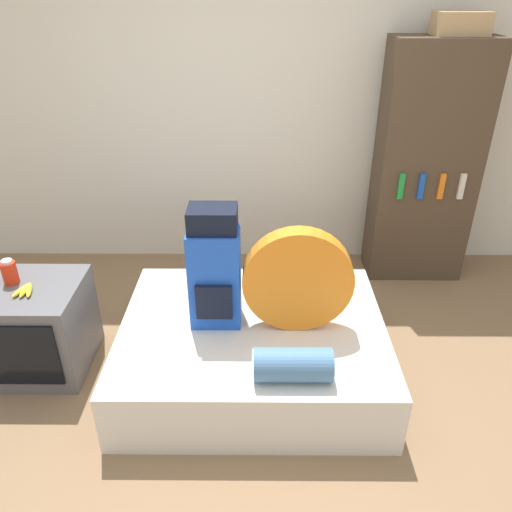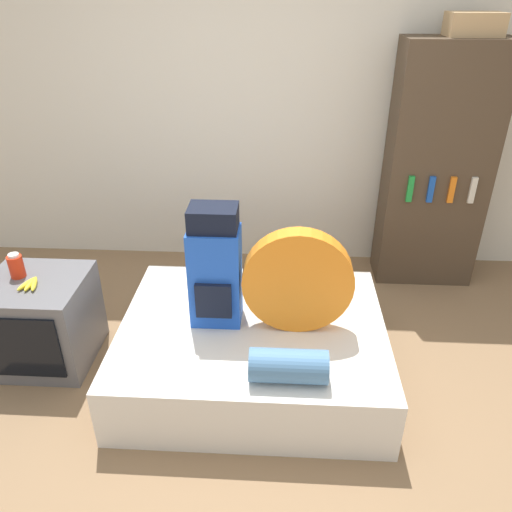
# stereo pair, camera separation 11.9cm
# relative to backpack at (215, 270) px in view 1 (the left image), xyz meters

# --- Properties ---
(ground_plane) EXTENTS (16.00, 16.00, 0.00)m
(ground_plane) POSITION_rel_backpack_xyz_m (0.18, -0.47, -0.72)
(ground_plane) COLOR #846647
(wall_back) EXTENTS (8.00, 0.05, 2.60)m
(wall_back) POSITION_rel_backpack_xyz_m (0.18, 1.50, 0.58)
(wall_back) COLOR silver
(wall_back) RESTS_ON ground_plane
(bed) EXTENTS (1.54, 1.25, 0.37)m
(bed) POSITION_rel_backpack_xyz_m (0.21, -0.03, -0.53)
(bed) COLOR silver
(bed) RESTS_ON ground_plane
(backpack) EXTENTS (0.29, 0.24, 0.71)m
(backpack) POSITION_rel_backpack_xyz_m (0.00, 0.00, 0.00)
(backpack) COLOR blue
(backpack) RESTS_ON bed
(tent_bag) EXTENTS (0.62, 0.11, 0.62)m
(tent_bag) POSITION_rel_backpack_xyz_m (0.46, -0.05, -0.04)
(tent_bag) COLOR orange
(tent_bag) RESTS_ON bed
(sleeping_roll) EXTENTS (0.39, 0.17, 0.17)m
(sleeping_roll) POSITION_rel_backpack_xyz_m (0.42, -0.49, -0.26)
(sleeping_roll) COLOR teal
(sleeping_roll) RESTS_ON bed
(television) EXTENTS (0.59, 0.57, 0.57)m
(television) POSITION_rel_backpack_xyz_m (-1.10, 0.04, -0.43)
(television) COLOR #5B5B60
(television) RESTS_ON ground_plane
(canister) EXTENTS (0.09, 0.09, 0.15)m
(canister) POSITION_rel_backpack_xyz_m (-1.21, 0.09, -0.08)
(canister) COLOR red
(canister) RESTS_ON television
(banana_bunch) EXTENTS (0.12, 0.16, 0.03)m
(banana_bunch) POSITION_rel_backpack_xyz_m (-1.09, -0.01, -0.14)
(banana_bunch) COLOR yellow
(banana_bunch) RESTS_ON television
(bookshelf) EXTENTS (0.73, 0.37, 1.81)m
(bookshelf) POSITION_rel_backpack_xyz_m (1.50, 1.22, 0.19)
(bookshelf) COLOR #473828
(bookshelf) RESTS_ON ground_plane
(cardboard_box) EXTENTS (0.34, 0.23, 0.15)m
(cardboard_box) POSITION_rel_backpack_xyz_m (1.57, 1.23, 1.16)
(cardboard_box) COLOR tan
(cardboard_box) RESTS_ON bookshelf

